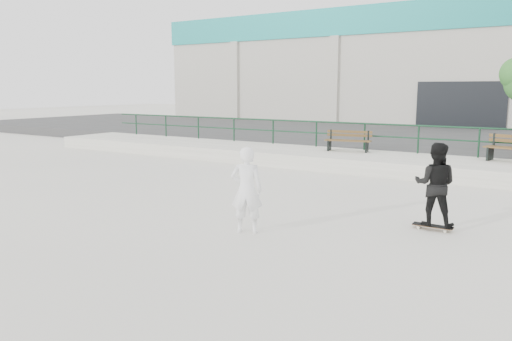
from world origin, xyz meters
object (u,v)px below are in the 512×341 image
Objects in this scene: skateboard at (433,226)px; standing_skater at (435,184)px; bench_left at (348,141)px; seated_skater at (247,190)px.

skateboard is 0.47× the size of standing_skater.
standing_skater is at bearing 135.59° from skateboard.
bench_left is at bearing -63.37° from standing_skater.
standing_skater is at bearing -168.80° from seated_skater.
seated_skater is (-3.07, -2.15, -0.08)m from standing_skater.
seated_skater reaches higher than skateboard.
standing_skater reaches higher than skateboard.
skateboard is 0.46× the size of seated_skater.
seated_skater is (-3.07, -2.15, 0.78)m from skateboard.
skateboard is at bearing -67.16° from bench_left.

